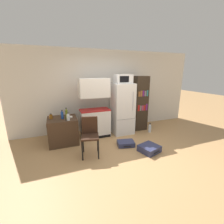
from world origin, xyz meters
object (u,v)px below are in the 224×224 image
microwave (123,79)px  chair (90,132)px  suitcase_large_flat (149,149)px  suitcase_small_flat (126,143)px  bottle_blue_soda (62,115)px  bottle_olive_oil (67,114)px  kitchen_hutch (95,111)px  water_bottle_front (150,128)px  bowl (70,117)px  bottle_amber_beer (51,117)px  bottle_clear_short (68,117)px  refrigerator (123,109)px  bookshelf (140,104)px  side_table (63,130)px

microwave → chair: 2.00m
suitcase_large_flat → suitcase_small_flat: suitcase_large_flat is taller
bottle_blue_soda → bottle_olive_oil: bearing=-35.6°
kitchen_hutch → water_bottle_front: kitchen_hutch is taller
bowl → bottle_amber_beer: bearing=174.0°
bottle_amber_beer → water_bottle_front: 3.11m
microwave → bowl: 1.94m
bowl → bottle_clear_short: bearing=-107.0°
bottle_blue_soda → water_bottle_front: bottle_blue_soda is taller
refrigerator → chair: 1.62m
suitcase_large_flat → bookshelf: bearing=52.5°
suitcase_large_flat → water_bottle_front: bearing=38.8°
bottle_blue_soda → water_bottle_front: bearing=-3.7°
bottle_clear_short → suitcase_large_flat: (1.85, -1.04, -0.73)m
kitchen_hutch → bowl: size_ratio=14.59×
suitcase_small_flat → bottle_olive_oil: bearing=167.2°
bottle_amber_beer → bowl: bearing=-6.0°
kitchen_hutch → bottle_amber_beer: (-1.25, -0.09, -0.02)m
refrigerator → bottle_amber_beer: (-2.15, -0.04, -0.02)m
bookshelf → suitcase_small_flat: bookshelf is taller
bottle_blue_soda → refrigerator: bearing=3.8°
microwave → side_table: bearing=-177.7°
bottle_blue_soda → suitcase_large_flat: 2.47m
bottle_olive_oil → bottle_clear_short: (0.03, -0.14, -0.05)m
bottle_olive_oil → bowl: size_ratio=2.57×
chair → suitcase_large_flat: 1.56m
refrigerator → suitcase_large_flat: 1.57m
bookshelf → bowl: bearing=-175.3°
bottle_olive_oil → bowl: 0.19m
side_table → bottle_olive_oil: (0.12, -0.12, 0.50)m
bottle_clear_short → bowl: 0.27m
suitcase_small_flat → bottle_amber_beer: bearing=167.8°
bottle_clear_short → chair: bottle_clear_short is taller
chair → bottle_amber_beer: bearing=145.9°
chair → water_bottle_front: (2.16, 0.66, -0.43)m
bowl → suitcase_large_flat: bearing=-35.9°
bowl → bottle_blue_soda: bearing=-171.9°
side_table → bottle_blue_soda: bearing=-74.5°
microwave → bottle_blue_soda: bearing=-176.3°
kitchen_hutch → bottle_blue_soda: size_ratio=7.38×
side_table → kitchen_hutch: bearing=7.7°
bottle_clear_short → bowl: bottle_clear_short is taller
bottle_clear_short → chair: 0.79m
side_table → suitcase_small_flat: side_table is taller
refrigerator → suitcase_large_flat: refrigerator is taller
water_bottle_front → chair: bearing=-163.1°
bottle_amber_beer → bottle_blue_soda: size_ratio=0.60×
bottle_olive_oil → refrigerator: bearing=6.6°
kitchen_hutch → water_bottle_front: size_ratio=5.71×
bookshelf → bottle_olive_oil: (-2.45, -0.30, -0.06)m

